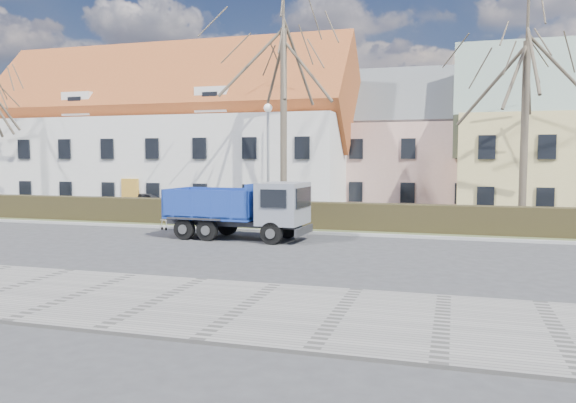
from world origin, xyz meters
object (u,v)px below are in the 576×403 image
(dump_truck, at_px, (233,209))
(streetlight, at_px, (268,164))
(cart_frame, at_px, (161,224))
(parked_car_a, at_px, (153,202))

(dump_truck, bearing_deg, streetlight, 93.47)
(streetlight, xyz_separation_m, cart_frame, (-4.49, -3.08, -2.90))
(dump_truck, xyz_separation_m, cart_frame, (-4.49, 1.78, -1.00))
(streetlight, xyz_separation_m, parked_car_a, (-9.17, 4.23, -2.50))
(dump_truck, height_order, cart_frame, dump_truck)
(parked_car_a, bearing_deg, cart_frame, -132.94)
(streetlight, relative_size, cart_frame, 10.20)
(dump_truck, xyz_separation_m, streetlight, (-0.00, 4.86, 1.90))
(streetlight, bearing_deg, dump_truck, -89.99)
(streetlight, height_order, parked_car_a, streetlight)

